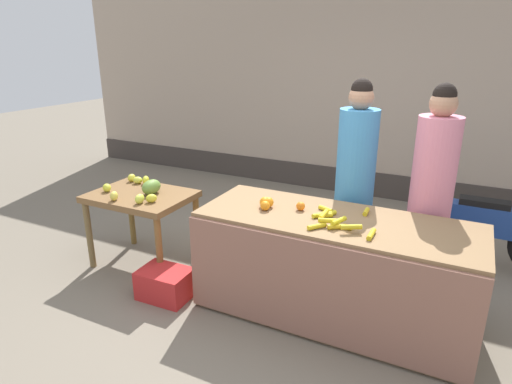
% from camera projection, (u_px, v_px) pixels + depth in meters
% --- Properties ---
extents(ground_plane, '(24.00, 24.00, 0.00)m').
position_uv_depth(ground_plane, '(277.00, 298.00, 3.80)').
color(ground_plane, '#756B5B').
extents(market_wall_back, '(9.88, 0.23, 3.46)m').
position_uv_depth(market_wall_back, '(373.00, 75.00, 5.93)').
color(market_wall_back, tan).
rests_on(market_wall_back, ground).
extents(fruit_stall_counter, '(2.14, 0.82, 0.85)m').
position_uv_depth(fruit_stall_counter, '(333.00, 268.00, 3.45)').
color(fruit_stall_counter, olive).
rests_on(fruit_stall_counter, ground).
extents(side_table_wooden, '(0.96, 0.69, 0.75)m').
position_uv_depth(side_table_wooden, '(141.00, 204.00, 4.21)').
color(side_table_wooden, brown).
rests_on(side_table_wooden, ground).
extents(banana_bunch_pile, '(0.52, 0.58, 0.07)m').
position_uv_depth(banana_bunch_pile, '(336.00, 220.00, 3.22)').
color(banana_bunch_pile, gold).
rests_on(banana_bunch_pile, fruit_stall_counter).
extents(orange_pile, '(0.37, 0.20, 0.09)m').
position_uv_depth(orange_pile, '(271.00, 203.00, 3.52)').
color(orange_pile, orange).
rests_on(orange_pile, fruit_stall_counter).
extents(mango_papaya_pile, '(0.70, 0.63, 0.14)m').
position_uv_depth(mango_papaya_pile, '(142.00, 188.00, 4.17)').
color(mango_papaya_pile, '#D6D13D').
rests_on(mango_papaya_pile, side_table_wooden).
extents(vendor_woman_blue_shirt, '(0.34, 0.34, 1.84)m').
position_uv_depth(vendor_woman_blue_shirt, '(355.00, 184.00, 3.86)').
color(vendor_woman_blue_shirt, '#33333D').
rests_on(vendor_woman_blue_shirt, ground).
extents(vendor_woman_pink_shirt, '(0.34, 0.34, 1.83)m').
position_uv_depth(vendor_woman_pink_shirt, '(431.00, 196.00, 3.56)').
color(vendor_woman_pink_shirt, '#33333D').
rests_on(vendor_woman_pink_shirt, ground).
extents(parked_motorcycle, '(1.60, 0.18, 0.88)m').
position_uv_depth(parked_motorcycle, '(491.00, 231.00, 4.19)').
color(parked_motorcycle, black).
rests_on(parked_motorcycle, ground).
extents(produce_crate, '(0.45, 0.33, 0.26)m').
position_uv_depth(produce_crate, '(165.00, 284.00, 3.78)').
color(produce_crate, red).
rests_on(produce_crate, ground).
extents(produce_sack, '(0.47, 0.47, 0.55)m').
position_uv_depth(produce_sack, '(241.00, 227.00, 4.60)').
color(produce_sack, tan).
rests_on(produce_sack, ground).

